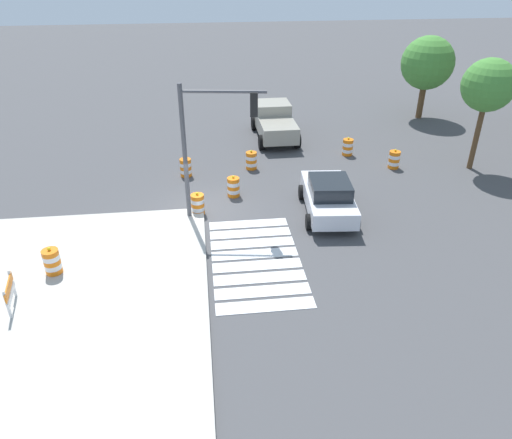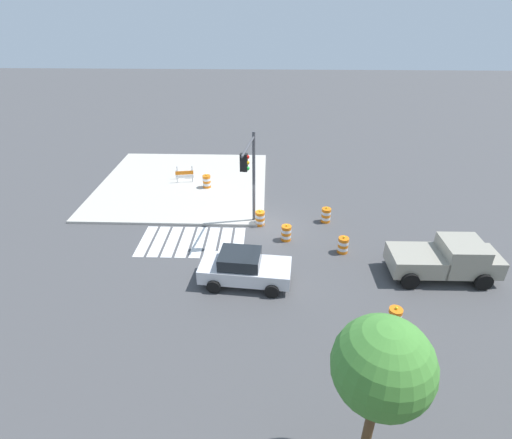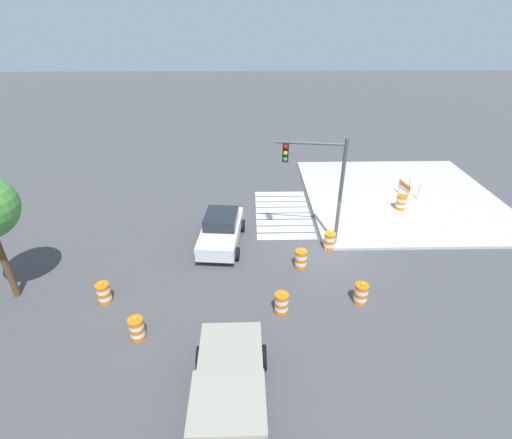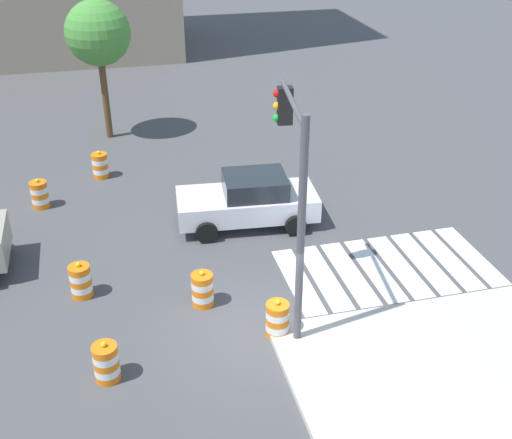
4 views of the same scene
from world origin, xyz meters
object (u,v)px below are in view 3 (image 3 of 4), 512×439
object	(u,v)px
pickup_truck	(229,403)
traffic_barrel_lane_center	(361,293)
sports_car	(221,230)
traffic_barrel_crosswalk_end	(330,241)
traffic_barrel_far_curb	(137,329)
traffic_barrel_on_sidewalk	(401,202)
construction_barricade	(407,188)
traffic_barrel_median_far	(104,293)
traffic_barrel_median_near	(301,259)
traffic_light_pole	(318,173)
traffic_barrel_near_corner	(281,303)

from	to	relation	value
pickup_truck	traffic_barrel_lane_center	world-z (taller)	pickup_truck
sports_car	pickup_truck	size ratio (longest dim) A/B	0.86
traffic_barrel_crosswalk_end	traffic_barrel_far_curb	bearing A→B (deg)	125.04
traffic_barrel_on_sidewalk	construction_barricade	xyz separation A→B (m)	(1.76, -0.97, 0.12)
traffic_barrel_median_far	traffic_barrel_median_near	bearing A→B (deg)	-75.12
traffic_light_pole	traffic_barrel_near_corner	bearing A→B (deg)	158.09
sports_car	construction_barricade	world-z (taller)	sports_car
traffic_barrel_lane_center	traffic_barrel_median_near	bearing A→B (deg)	41.09
traffic_barrel_median_far	traffic_barrel_lane_center	size ratio (longest dim) A/B	1.00
pickup_truck	traffic_barrel_lane_center	distance (m)	7.36
traffic_barrel_near_corner	traffic_barrel_on_sidewalk	distance (m)	11.48
construction_barricade	traffic_barrel_lane_center	bearing A→B (deg)	150.69
traffic_barrel_near_corner	sports_car	bearing A→B (deg)	27.70
traffic_barrel_lane_center	traffic_barrel_median_far	bearing A→B (deg)	88.66
construction_barricade	traffic_light_pole	distance (m)	9.06
traffic_barrel_lane_center	construction_barricade	size ratio (longest dim) A/B	0.76
traffic_barrel_median_far	traffic_barrel_lane_center	distance (m)	10.63
traffic_barrel_far_curb	traffic_barrel_median_near	bearing A→B (deg)	-57.14
pickup_truck	traffic_barrel_crosswalk_end	xyz separation A→B (m)	(9.20, -4.66, -0.52)
pickup_truck	sports_car	bearing A→B (deg)	4.80
traffic_barrel_median_far	traffic_barrel_far_curb	size ratio (longest dim) A/B	1.00
traffic_barrel_crosswalk_end	traffic_barrel_on_sidewalk	xyz separation A→B (m)	(3.92, -5.00, 0.15)
pickup_truck	traffic_barrel_far_curb	distance (m)	4.97
traffic_barrel_crosswalk_end	traffic_barrel_far_curb	world-z (taller)	same
traffic_barrel_median_near	traffic_light_pole	xyz separation A→B (m)	(2.04, -0.88, 3.46)
sports_car	traffic_barrel_median_far	xyz separation A→B (m)	(-4.39, 4.60, -0.36)
traffic_barrel_median_far	traffic_barrel_far_curb	distance (m)	2.74
traffic_barrel_near_corner	traffic_barrel_median_near	bearing A→B (deg)	-20.99
traffic_barrel_on_sidewalk	construction_barricade	world-z (taller)	traffic_barrel_on_sidewalk
traffic_barrel_median_far	traffic_light_pole	distance (m)	10.83
traffic_barrel_far_curb	traffic_barrel_median_far	bearing A→B (deg)	42.91
traffic_barrel_far_curb	traffic_barrel_lane_center	distance (m)	8.94
traffic_barrel_far_curb	traffic_light_pole	size ratio (longest dim) A/B	0.19
traffic_barrel_crosswalk_end	traffic_barrel_median_near	xyz separation A→B (m)	(-1.52, 1.64, 0.00)
traffic_barrel_crosswalk_end	traffic_barrel_lane_center	world-z (taller)	same
traffic_barrel_near_corner	traffic_barrel_median_far	bearing A→B (deg)	84.11
sports_car	traffic_barrel_far_curb	distance (m)	6.96
traffic_barrel_median_near	traffic_barrel_on_sidewalk	distance (m)	8.58
traffic_barrel_median_near	traffic_barrel_far_curb	distance (m)	7.84
sports_car	traffic_barrel_far_curb	size ratio (longest dim) A/B	4.36
traffic_barrel_near_corner	traffic_barrel_crosswalk_end	distance (m)	5.31
traffic_barrel_median_near	traffic_barrel_lane_center	distance (m)	3.31
traffic_barrel_median_far	traffic_barrel_on_sidewalk	distance (m)	16.94
traffic_barrel_median_near	traffic_light_pole	world-z (taller)	traffic_light_pole
pickup_truck	construction_barricade	distance (m)	18.29
sports_car	traffic_barrel_lane_center	bearing A→B (deg)	-127.57
pickup_truck	construction_barricade	bearing A→B (deg)	-35.57
traffic_barrel_near_corner	traffic_barrel_lane_center	world-z (taller)	same
construction_barricade	traffic_light_pole	size ratio (longest dim) A/B	0.25
sports_car	traffic_barrel_near_corner	bearing A→B (deg)	-152.30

